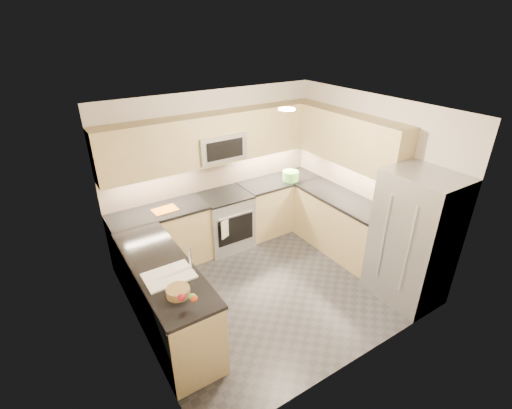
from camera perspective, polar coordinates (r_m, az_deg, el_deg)
name	(u,v)px	position (r m, az deg, el deg)	size (l,w,h in m)	color
floor	(269,285)	(5.46, 2.03, -12.25)	(3.60, 3.20, 0.00)	#24242A
ceiling	(273,110)	(4.35, 2.57, 14.28)	(3.60, 3.20, 0.02)	beige
wall_back	(214,170)	(6.04, -6.44, 5.35)	(3.60, 0.02, 2.50)	#BDB3A5
wall_front	(365,272)	(3.78, 16.42, -9.91)	(3.60, 0.02, 2.50)	#BDB3A5
wall_left	(130,250)	(4.15, -18.76, -6.65)	(0.02, 3.20, 2.50)	#BDB3A5
wall_right	(368,179)	(5.90, 16.82, 3.82)	(0.02, 3.20, 2.50)	#BDB3A5
base_cab_back_left	(161,240)	(5.79, -14.36, -5.25)	(1.42, 0.60, 0.90)	tan
base_cab_back_right	(279,204)	(6.65, 3.50, 0.00)	(1.42, 0.60, 0.90)	tan
base_cab_right	(341,225)	(6.13, 12.94, -3.14)	(0.60, 1.70, 0.90)	tan
base_cab_peninsula	(166,299)	(4.68, -13.69, -13.88)	(0.60, 2.00, 0.90)	tan
countertop_back_left	(158,212)	(5.56, -14.90, -1.13)	(1.42, 0.63, 0.04)	black
countertop_back_right	(279,180)	(6.45, 3.61, 3.73)	(1.42, 0.63, 0.04)	black
countertop_right	(344,199)	(5.92, 13.40, 0.81)	(0.63, 1.70, 0.04)	black
countertop_peninsula	(161,266)	(4.39, -14.35, -9.21)	(0.63, 2.00, 0.04)	black
upper_cab_back	(218,138)	(5.71, -5.93, 10.20)	(3.60, 0.35, 0.75)	tan
upper_cab_right	(351,139)	(5.76, 14.36, 9.68)	(0.35, 1.95, 0.75)	tan
backsplash_back	(215,173)	(6.06, -6.39, 4.85)	(3.60, 0.01, 0.51)	tan
backsplash_right	(346,173)	(6.20, 13.65, 4.76)	(0.01, 2.30, 0.51)	tan
gas_range	(226,221)	(6.12, -4.68, -2.53)	(0.76, 0.65, 0.91)	#AAADB2
range_cooktop	(225,196)	(5.91, -4.85, 1.37)	(0.76, 0.65, 0.03)	black
oven_door_glass	(236,230)	(5.87, -3.14, -3.90)	(0.62, 0.02, 0.45)	black
oven_handle	(236,215)	(5.72, -3.11, -1.66)	(0.02, 0.02, 0.60)	#B2B5BA
microwave	(219,146)	(5.72, -5.75, 8.94)	(0.76, 0.40, 0.40)	#969A9D
microwave_door	(225,150)	(5.55, -4.76, 8.41)	(0.60, 0.01, 0.28)	black
refrigerator	(414,239)	(5.20, 23.08, -4.85)	(0.70, 0.90, 1.80)	#96979D
fridge_handle_left	(408,251)	(4.82, 22.29, -6.60)	(0.02, 0.02, 1.20)	#B2B5BA
fridge_handle_right	(384,237)	(4.99, 19.04, -4.79)	(0.02, 0.02, 1.20)	#B2B5BA
sink_basin	(170,281)	(4.22, -13.13, -11.38)	(0.52, 0.38, 0.16)	white
faucet	(190,258)	(4.17, -10.05, -8.15)	(0.03, 0.03, 0.28)	silver
utensil_bowl	(291,176)	(6.39, 5.36, 4.42)	(0.28, 0.28, 0.16)	#68C353
cutting_board	(165,210)	(5.54, -13.82, -0.81)	(0.35, 0.24, 0.01)	#C96613
fruit_basket	(178,292)	(3.89, -11.89, -13.00)	(0.24, 0.24, 0.09)	#9A7947
fruit_apple	(181,297)	(3.71, -11.42, -13.81)	(0.07, 0.07, 0.07)	#B01425
fruit_pear	(193,297)	(3.70, -9.72, -13.85)	(0.07, 0.07, 0.07)	#4AAD50
dish_towel_check	(225,229)	(5.70, -4.81, -3.79)	(0.16, 0.01, 0.31)	white
fruit_orange	(194,298)	(3.68, -9.50, -14.05)	(0.07, 0.07, 0.07)	#D14817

